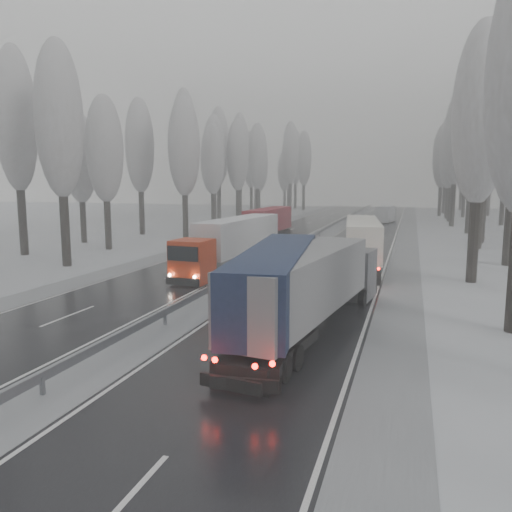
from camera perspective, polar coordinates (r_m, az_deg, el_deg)
The scene contains 50 objects.
carriageway_right at distance 38.84m, azimuth 9.19°, elevation -1.32°, with size 7.50×200.00×0.03m, color black.
carriageway_left at distance 41.61m, azimuth -5.27°, elevation -0.60°, with size 7.50×200.00×0.03m, color black.
median_slush at distance 39.91m, azimuth 1.71°, elevation -0.95°, with size 3.00×200.00×0.04m, color #93969A.
shoulder_right at distance 38.48m, azimuth 16.50°, elevation -1.64°, with size 2.40×200.00×0.04m, color #93969A.
shoulder_left at distance 43.74m, azimuth -11.27°, elevation -0.28°, with size 2.40×200.00×0.04m, color #93969A.
median_guardrail at distance 39.80m, azimuth 1.71°, elevation -0.13°, with size 0.12×200.00×0.76m.
tree_18 at distance 35.43m, azimuth 24.37°, elevation 14.48°, with size 3.60×3.60×16.58m.
tree_22 at distance 54.04m, azimuth 24.66°, elevation 11.62°, with size 3.60×3.60×15.86m.
tree_24 at distance 59.77m, azimuth 25.04°, elevation 14.06°, with size 3.60×3.60×20.49m.
tree_26 at distance 69.77m, azimuth 23.59°, elevation 12.32°, with size 3.60×3.60×18.78m.
tree_28 at distance 80.32m, azimuth 21.91°, elevation 12.19°, with size 3.60×3.60×19.62m.
tree_29 at distance 85.05m, azimuth 26.71°, elevation 11.01°, with size 3.60×3.60×18.11m.
tree_30 at distance 89.96m, azimuth 21.53°, elevation 11.02°, with size 3.60×3.60×17.86m.
tree_31 at distance 94.54m, azimuth 25.02°, elevation 10.95°, with size 3.60×3.60×18.58m.
tree_32 at distance 97.44m, azimuth 21.25°, elevation 10.59°, with size 3.60×3.60×17.33m.
tree_33 at distance 101.59m, azimuth 22.83°, elevation 9.31°, with size 3.60×3.60×14.33m.
tree_34 at distance 104.48m, azimuth 20.50°, elevation 10.55°, with size 3.60×3.60×17.63m.
tree_35 at distance 109.31m, azimuth 25.31°, elevation 10.37°, with size 3.60×3.60×18.25m.
tree_36 at distance 114.45m, azimuth 20.95°, elevation 11.12°, with size 3.60×3.60×20.23m.
tree_37 at distance 118.91m, azimuth 24.18°, elevation 9.64°, with size 3.60×3.60×16.37m.
tree_38 at distance 125.02m, azimuth 21.41°, elevation 10.16°, with size 3.60×3.60×17.97m.
tree_39 at distance 129.18m, azimuth 22.53°, elevation 9.52°, with size 3.60×3.60×16.19m.
tree_58 at distance 41.70m, azimuth -21.58°, elevation 14.17°, with size 3.60×3.60×17.21m.
tree_59 at distance 49.76m, azimuth -25.76°, elevation 13.78°, with size 3.60×3.60×18.41m.
tree_60 at distance 50.87m, azimuth -16.91°, elevation 11.53°, with size 3.60×3.60×14.84m.
tree_61 at distance 57.43m, azimuth -19.46°, elevation 10.44°, with size 3.60×3.60×13.95m.
tree_62 at distance 57.32m, azimuth -8.24°, elevation 12.17°, with size 3.60×3.60×16.04m.
tree_63 at distance 64.57m, azimuth -13.17°, elevation 12.09°, with size 3.60×3.60×16.88m.
tree_64 at distance 67.25m, azimuth -8.26°, elevation 11.26°, with size 3.60×3.60×15.42m.
tree_65 at distance 71.79m, azimuth -8.21°, elevation 13.15°, with size 3.60×3.60×19.48m.
tree_66 at distance 76.00m, azimuth -4.99°, elevation 10.89°, with size 3.60×3.60×15.23m.
tree_67 at distance 80.28m, azimuth -4.84°, elevation 11.61°, with size 3.60×3.60×17.09m.
tree_68 at distance 81.80m, azimuth -2.13°, elevation 11.37°, with size 3.60×3.60×16.65m.
tree_69 at distance 87.34m, azimuth -4.30°, elevation 12.29°, with size 3.60×3.60×19.35m.
tree_70 at distance 91.29m, azimuth 0.17°, elevation 11.24°, with size 3.60×3.60×17.09m.
tree_71 at distance 96.66m, azimuth -1.87°, elevation 12.03°, with size 3.60×3.60×19.61m.
tree_72 at distance 100.93m, azimuth 0.33°, elevation 10.25°, with size 3.60×3.60×15.11m.
tree_73 at distance 105.66m, azimuth -0.55°, elevation 10.90°, with size 3.60×3.60×17.22m.
tree_74 at distance 110.46m, azimuth 3.96°, elevation 11.59°, with size 3.60×3.60×19.68m.
tree_75 at distance 116.70m, azimuth -0.02°, elevation 11.10°, with size 3.60×3.60×18.60m.
tree_76 at distance 119.34m, azimuth 5.51°, elevation 10.98°, with size 3.60×3.60×18.55m.
tree_77 at distance 124.41m, azimuth 3.31°, elevation 9.66°, with size 3.60×3.60×14.32m.
tree_78 at distance 126.56m, azimuth 4.56°, elevation 11.13°, with size 3.60×3.60×19.55m.
tree_79 at distance 131.02m, azimuth 3.74°, elevation 10.36°, with size 3.60×3.60×17.07m.
truck_grey_tarp at distance 21.78m, azimuth 6.57°, elevation -3.16°, with size 4.20×14.53×3.69m.
truck_blue_box at distance 22.18m, azimuth 2.81°, elevation -2.79°, with size 3.92×14.80×3.76m.
truck_cream_box at distance 39.15m, azimuth 11.99°, elevation 1.88°, with size 3.99×14.66×3.73m.
box_truck_distant at distance 84.77m, azimuth 14.61°, elevation 4.67°, with size 3.20×7.50×2.71m.
truck_red_white at distance 38.09m, azimuth -2.56°, elevation 1.90°, with size 3.20×14.77×3.76m.
truck_red_red at distance 54.56m, azimuth 1.12°, elevation 3.80°, with size 2.43×14.26×3.65m.
Camera 1 is at (10.60, -7.92, 6.50)m, focal length 35.00 mm.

